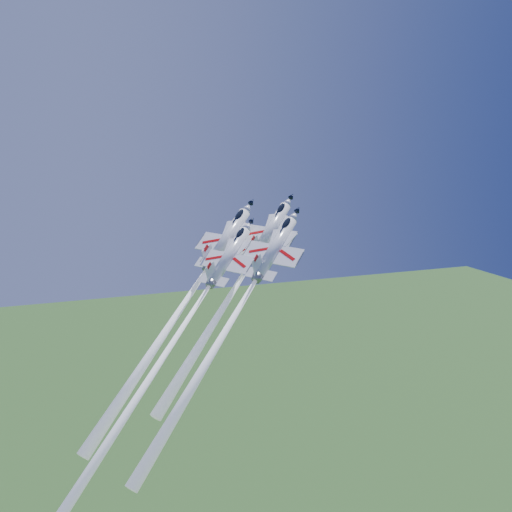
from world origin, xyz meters
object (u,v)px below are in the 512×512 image
object	(u,v)px
jet_left	(185,303)
jet_slot	(157,366)
jet_right	(233,319)
jet_lead	(237,285)

from	to	relation	value
jet_left	jet_slot	distance (m)	13.52
jet_left	jet_right	size ratio (longest dim) A/B	1.03
jet_lead	jet_left	world-z (taller)	jet_lead
jet_right	jet_slot	size ratio (longest dim) A/B	0.78
jet_right	jet_lead	bearing A→B (deg)	121.18
jet_lead	jet_slot	world-z (taller)	jet_lead
jet_lead	jet_left	xyz separation A→B (m)	(-8.79, 0.26, -2.20)
jet_slot	jet_left	bearing A→B (deg)	109.57
jet_lead	jet_right	xyz separation A→B (m)	(-4.01, -10.43, -2.28)
jet_lead	jet_slot	distance (m)	20.02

